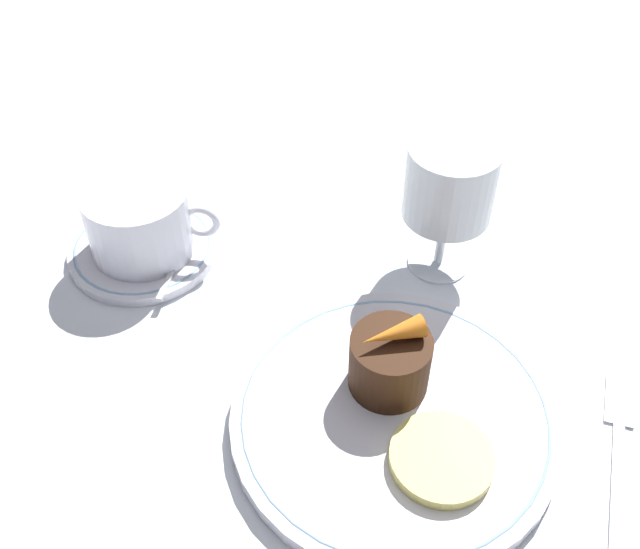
% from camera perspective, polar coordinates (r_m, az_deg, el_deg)
% --- Properties ---
extents(ground_plane, '(3.00, 3.00, 0.00)m').
position_cam_1_polar(ground_plane, '(0.62, 6.68, -6.93)').
color(ground_plane, white).
extents(dinner_plate, '(0.25, 0.25, 0.01)m').
position_cam_1_polar(dinner_plate, '(0.58, 5.66, -10.82)').
color(dinner_plate, white).
rests_on(dinner_plate, ground_plane).
extents(saucer, '(0.14, 0.14, 0.01)m').
position_cam_1_polar(saucer, '(0.72, -13.31, 1.91)').
color(saucer, white).
rests_on(saucer, ground_plane).
extents(coffee_cup, '(0.12, 0.10, 0.07)m').
position_cam_1_polar(coffee_cup, '(0.70, -13.58, 4.23)').
color(coffee_cup, white).
rests_on(coffee_cup, saucer).
extents(spoon, '(0.02, 0.11, 0.00)m').
position_cam_1_polar(spoon, '(0.71, -10.44, 1.89)').
color(spoon, silver).
rests_on(spoon, saucer).
extents(wine_glass, '(0.08, 0.08, 0.13)m').
position_cam_1_polar(wine_glass, '(0.65, 9.83, 6.52)').
color(wine_glass, silver).
rests_on(wine_glass, ground_plane).
extents(fork, '(0.05, 0.17, 0.01)m').
position_cam_1_polar(fork, '(0.62, 21.81, -11.65)').
color(fork, silver).
rests_on(fork, ground_plane).
extents(dessert_cake, '(0.06, 0.06, 0.05)m').
position_cam_1_polar(dessert_cake, '(0.57, 5.33, -6.69)').
color(dessert_cake, '#381E0F').
rests_on(dessert_cake, dinner_plate).
extents(carrot_garnish, '(0.05, 0.04, 0.02)m').
position_cam_1_polar(carrot_garnish, '(0.55, 5.57, -4.52)').
color(carrot_garnish, orange).
rests_on(carrot_garnish, dessert_cake).
extents(pineapple_slice, '(0.08, 0.08, 0.01)m').
position_cam_1_polar(pineapple_slice, '(0.55, 9.25, -13.67)').
color(pineapple_slice, '#EFE075').
rests_on(pineapple_slice, dinner_plate).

